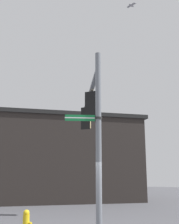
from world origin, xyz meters
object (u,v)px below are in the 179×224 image
object	(u,v)px
traffic_light_nearest_pole	(92,106)
fire_hydrant	(26,221)
bird_flying	(131,5)
traffic_light_mid_inner	(87,119)
street_name_sign	(87,118)

from	to	relation	value
traffic_light_nearest_pole	fire_hydrant	distance (m)	5.41
bird_flying	fire_hydrant	size ratio (longest dim) A/B	0.49
traffic_light_mid_inner	bird_flying	world-z (taller)	bird_flying
street_name_sign	traffic_light_mid_inner	bearing A→B (deg)	114.85
street_name_sign	fire_hydrant	size ratio (longest dim) A/B	1.41
traffic_light_mid_inner	bird_flying	bearing A→B (deg)	-48.09
street_name_sign	fire_hydrant	distance (m)	4.40
bird_flying	traffic_light_mid_inner	bearing A→B (deg)	131.91
bird_flying	fire_hydrant	xyz separation A→B (m)	(-4.06, -0.54, -8.04)
traffic_light_nearest_pole	street_name_sign	world-z (taller)	traffic_light_nearest_pole
traffic_light_nearest_pole	street_name_sign	xyz separation A→B (m)	(0.79, -2.26, -1.03)
bird_flying	street_name_sign	bearing A→B (deg)	-158.24
traffic_light_nearest_pole	traffic_light_mid_inner	world-z (taller)	same
traffic_light_mid_inner	street_name_sign	xyz separation A→B (m)	(2.28, -4.92, -1.03)
bird_flying	traffic_light_nearest_pole	bearing A→B (deg)	145.51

